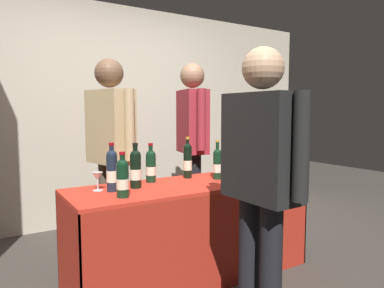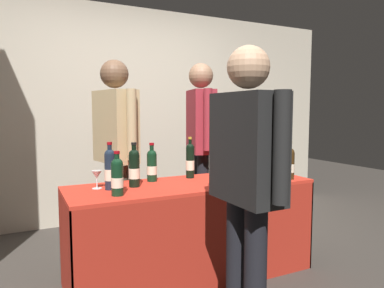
# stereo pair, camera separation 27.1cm
# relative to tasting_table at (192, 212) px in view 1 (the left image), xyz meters

# --- Properties ---
(ground_plane) EXTENTS (12.00, 12.00, 0.00)m
(ground_plane) POSITION_rel_tasting_table_xyz_m (0.00, 0.00, -0.51)
(ground_plane) COLOR #38332D
(back_partition) EXTENTS (5.74, 0.12, 2.51)m
(back_partition) POSITION_rel_tasting_table_xyz_m (0.00, 1.78, 0.75)
(back_partition) COLOR #B2A893
(back_partition) RESTS_ON ground_plane
(tasting_table) EXTENTS (1.89, 0.63, 0.74)m
(tasting_table) POSITION_rel_tasting_table_xyz_m (0.00, 0.00, 0.00)
(tasting_table) COLOR red
(tasting_table) RESTS_ON ground_plane
(featured_wine_bottle) EXTENTS (0.07, 0.07, 0.29)m
(featured_wine_bottle) POSITION_rel_tasting_table_xyz_m (0.68, -0.03, 0.36)
(featured_wine_bottle) COLOR black
(featured_wine_bottle) RESTS_ON tasting_table
(display_bottle_0) EXTENTS (0.07, 0.07, 0.34)m
(display_bottle_0) POSITION_rel_tasting_table_xyz_m (0.08, 0.19, 0.38)
(display_bottle_0) COLOR black
(display_bottle_0) RESTS_ON tasting_table
(display_bottle_1) EXTENTS (0.08, 0.08, 0.35)m
(display_bottle_1) POSITION_rel_tasting_table_xyz_m (0.68, 0.09, 0.38)
(display_bottle_1) COLOR #38230F
(display_bottle_1) RESTS_ON tasting_table
(display_bottle_2) EXTENTS (0.07, 0.07, 0.32)m
(display_bottle_2) POSITION_rel_tasting_table_xyz_m (0.25, 0.02, 0.36)
(display_bottle_2) COLOR black
(display_bottle_2) RESTS_ON tasting_table
(display_bottle_3) EXTENTS (0.08, 0.08, 0.34)m
(display_bottle_3) POSITION_rel_tasting_table_xyz_m (-0.62, 0.05, 0.38)
(display_bottle_3) COLOR #192333
(display_bottle_3) RESTS_ON tasting_table
(display_bottle_4) EXTENTS (0.08, 0.08, 0.31)m
(display_bottle_4) POSITION_rel_tasting_table_xyz_m (0.78, -0.21, 0.37)
(display_bottle_4) COLOR #38230F
(display_bottle_4) RESTS_ON tasting_table
(display_bottle_5) EXTENTS (0.08, 0.08, 0.33)m
(display_bottle_5) POSITION_rel_tasting_table_xyz_m (-0.44, 0.06, 0.38)
(display_bottle_5) COLOR black
(display_bottle_5) RESTS_ON tasting_table
(display_bottle_6) EXTENTS (0.08, 0.08, 0.29)m
(display_bottle_6) POSITION_rel_tasting_table_xyz_m (-0.62, -0.16, 0.36)
(display_bottle_6) COLOR black
(display_bottle_6) RESTS_ON tasting_table
(display_bottle_7) EXTENTS (0.08, 0.08, 0.30)m
(display_bottle_7) POSITION_rel_tasting_table_xyz_m (-0.26, 0.19, 0.36)
(display_bottle_7) COLOR black
(display_bottle_7) RESTS_ON tasting_table
(wine_glass_near_vendor) EXTENTS (0.07, 0.07, 0.13)m
(wine_glass_near_vendor) POSITION_rel_tasting_table_xyz_m (0.51, -0.18, 0.32)
(wine_glass_near_vendor) COLOR silver
(wine_glass_near_vendor) RESTS_ON tasting_table
(wine_glass_mid) EXTENTS (0.07, 0.07, 0.13)m
(wine_glass_mid) POSITION_rel_tasting_table_xyz_m (-0.70, 0.12, 0.33)
(wine_glass_mid) COLOR silver
(wine_glass_mid) RESTS_ON tasting_table
(wine_glass_near_taster) EXTENTS (0.08, 0.08, 0.13)m
(wine_glass_near_taster) POSITION_rel_tasting_table_xyz_m (0.37, 0.03, 0.33)
(wine_glass_near_taster) COLOR silver
(wine_glass_near_taster) RESTS_ON tasting_table
(flower_vase) EXTENTS (0.10, 0.10, 0.38)m
(flower_vase) POSITION_rel_tasting_table_xyz_m (0.52, 0.08, 0.36)
(flower_vase) COLOR tan
(flower_vase) RESTS_ON tasting_table
(brochure_stand) EXTENTS (0.16, 0.06, 0.18)m
(brochure_stand) POSITION_rel_tasting_table_xyz_m (0.82, 0.11, 0.32)
(brochure_stand) COLOR silver
(brochure_stand) RESTS_ON tasting_table
(vendor_presenter) EXTENTS (0.30, 0.59, 1.76)m
(vendor_presenter) POSITION_rel_tasting_table_xyz_m (0.45, 0.72, 0.56)
(vendor_presenter) COLOR black
(vendor_presenter) RESTS_ON ground_plane
(vendor_assistant) EXTENTS (0.31, 0.61, 1.72)m
(vendor_assistant) POSITION_rel_tasting_table_xyz_m (-0.44, 0.57, 0.54)
(vendor_assistant) COLOR #4C4233
(vendor_assistant) RESTS_ON ground_plane
(taster_foreground_right) EXTENTS (0.22, 0.61, 1.63)m
(taster_foreground_right) POSITION_rel_tasting_table_xyz_m (-0.10, -0.88, 0.47)
(taster_foreground_right) COLOR black
(taster_foreground_right) RESTS_ON ground_plane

